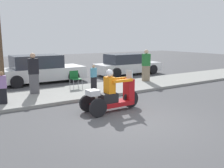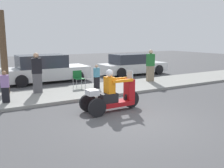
% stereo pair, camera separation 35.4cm
% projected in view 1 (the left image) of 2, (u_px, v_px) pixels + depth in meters
% --- Properties ---
extents(ground_plane, '(60.00, 60.00, 0.00)m').
position_uv_depth(ground_plane, '(141.00, 122.00, 7.48)').
color(ground_plane, '#4C4C4F').
extents(sidewalk_strip, '(28.00, 2.80, 0.12)m').
position_uv_depth(sidewalk_strip, '(76.00, 92.00, 11.27)').
color(sidewalk_strip, gray).
rests_on(sidewalk_strip, ground).
extents(motorcycle_trike, '(2.17, 0.81, 1.46)m').
position_uv_depth(motorcycle_trike, '(112.00, 96.00, 8.57)').
color(motorcycle_trike, black).
rests_on(motorcycle_trike, ground).
extents(spectator_by_tree, '(0.32, 0.24, 1.19)m').
position_uv_depth(spectator_by_tree, '(3.00, 88.00, 9.03)').
color(spectator_by_tree, black).
rests_on(spectator_by_tree, sidewalk_strip).
extents(spectator_near_curb, '(0.46, 0.33, 1.73)m').
position_uv_depth(spectator_near_curb, '(146.00, 66.00, 13.79)').
color(spectator_near_curb, gray).
rests_on(spectator_near_curb, sidewalk_strip).
extents(spectator_mid_group, '(0.44, 0.29, 1.74)m').
position_uv_depth(spectator_mid_group, '(34.00, 74.00, 10.68)').
color(spectator_mid_group, '#515156').
rests_on(spectator_mid_group, sidewalk_strip).
extents(spectator_with_child, '(0.30, 0.22, 1.13)m').
position_uv_depth(spectator_with_child, '(94.00, 77.00, 11.74)').
color(spectator_with_child, black).
rests_on(spectator_with_child, sidewalk_strip).
extents(folding_chair_set_back, '(0.47, 0.47, 0.82)m').
position_uv_depth(folding_chair_set_back, '(75.00, 77.00, 11.91)').
color(folding_chair_set_back, '#A5A8AD').
rests_on(folding_chair_set_back, sidewalk_strip).
extents(parked_car_lot_center, '(4.75, 2.11, 1.55)m').
position_uv_depth(parked_car_lot_center, '(40.00, 70.00, 13.96)').
color(parked_car_lot_center, silver).
rests_on(parked_car_lot_center, ground).
extents(parked_car_lot_right, '(4.71, 1.93, 1.41)m').
position_uv_depth(parked_car_lot_right, '(127.00, 65.00, 17.05)').
color(parked_car_lot_right, silver).
rests_on(parked_car_lot_right, ground).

